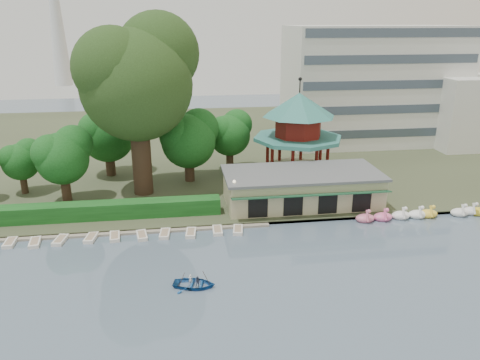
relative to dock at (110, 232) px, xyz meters
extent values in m
plane|color=slate|center=(12.00, -17.20, -0.12)|extent=(220.00, 220.00, 0.00)
cube|color=#424930|center=(12.00, 34.80, 0.08)|extent=(220.00, 70.00, 0.40)
cube|color=gray|center=(12.00, 0.10, 0.03)|extent=(220.00, 0.60, 0.30)
cube|color=gray|center=(0.00, 0.00, 0.00)|extent=(34.00, 1.60, 0.24)
cube|color=tan|center=(22.00, 4.80, 2.08)|extent=(18.00, 8.00, 3.60)
cube|color=#595B5E|center=(22.00, 4.80, 4.03)|extent=(18.60, 8.60, 0.30)
cube|color=#194C2D|center=(22.00, 0.50, 2.88)|extent=(18.00, 1.59, 0.45)
cylinder|color=tan|center=(24.00, 14.80, 0.88)|extent=(10.40, 10.40, 1.20)
cylinder|color=#2F786E|center=(24.00, 14.80, 5.73)|extent=(12.40, 12.40, 0.50)
cylinder|color=maroon|center=(24.00, 14.80, 7.38)|extent=(6.40, 6.40, 2.80)
cone|color=#2F786E|center=(24.00, 14.80, 10.38)|extent=(10.00, 10.00, 3.20)
cylinder|color=black|center=(24.00, 14.80, 12.88)|extent=(0.16, 0.16, 1.80)
cube|color=silver|center=(42.00, 32.80, 10.28)|extent=(30.00, 14.00, 20.00)
cube|color=silver|center=(58.00, 26.80, 6.28)|extent=(14.00, 10.00, 12.00)
cube|color=#1A581D|center=(-3.00, 3.30, 1.18)|extent=(30.00, 2.00, 1.80)
cylinder|color=black|center=(13.50, 1.80, 2.28)|extent=(0.12, 0.12, 4.00)
sphere|color=beige|center=(13.50, 1.80, 4.38)|extent=(0.36, 0.36, 0.36)
cylinder|color=#3A281C|center=(3.00, 10.80, 5.76)|extent=(2.40, 2.40, 10.96)
sphere|color=#28451A|center=(3.00, 10.80, 13.87)|extent=(13.34, 13.34, 13.34)
sphere|color=#28451A|center=(5.67, 12.80, 17.38)|extent=(10.00, 10.00, 10.00)
sphere|color=#28451A|center=(0.67, 9.47, 16.06)|extent=(9.34, 9.34, 9.34)
cylinder|color=#3A281C|center=(-6.00, 8.80, 2.50)|extent=(1.11, 1.11, 4.44)
sphere|color=#1A581D|center=(-6.00, 8.80, 5.78)|extent=(6.18, 6.18, 6.18)
sphere|color=#1A581D|center=(-4.76, 9.73, 7.20)|extent=(4.64, 4.64, 4.64)
sphere|color=#1A581D|center=(-7.08, 8.18, 6.67)|extent=(4.33, 4.33, 4.33)
cylinder|color=#3A281C|center=(-12.00, 12.80, 1.95)|extent=(0.83, 0.83, 3.34)
sphere|color=#1A581D|center=(-12.00, 12.80, 4.43)|extent=(4.61, 4.61, 4.61)
sphere|color=#1A581D|center=(-11.08, 13.49, 5.50)|extent=(3.46, 3.46, 3.46)
sphere|color=#1A581D|center=(-12.81, 12.34, 5.10)|extent=(3.23, 3.23, 3.23)
cylinder|color=#3A281C|center=(9.00, 14.80, 2.53)|extent=(1.31, 1.31, 4.49)
sphere|color=#1A581D|center=(9.00, 14.80, 5.85)|extent=(7.30, 7.30, 7.30)
sphere|color=#1A581D|center=(10.46, 15.89, 7.29)|extent=(5.47, 5.47, 5.47)
sphere|color=#1A581D|center=(7.72, 14.07, 6.75)|extent=(5.11, 5.11, 5.11)
cylinder|color=#3A281C|center=(15.00, 18.80, 2.38)|extent=(1.07, 1.07, 4.21)
sphere|color=#1A581D|center=(15.00, 18.80, 5.50)|extent=(5.93, 5.93, 5.93)
sphere|color=#1A581D|center=(16.19, 19.69, 6.84)|extent=(4.45, 4.45, 4.45)
sphere|color=#1A581D|center=(13.96, 18.21, 6.34)|extent=(4.15, 4.15, 4.15)
cylinder|color=#3A281C|center=(-2.00, 18.80, 2.59)|extent=(1.32, 1.32, 4.61)
sphere|color=#1A581D|center=(-2.00, 18.80, 6.00)|extent=(7.31, 7.31, 7.31)
sphere|color=#1A581D|center=(-0.54, 19.90, 7.47)|extent=(5.48, 5.48, 5.48)
sphere|color=#1A581D|center=(-3.28, 18.07, 6.92)|extent=(5.12, 5.12, 5.12)
ellipsoid|color=pink|center=(27.89, -0.78, 0.23)|extent=(2.16, 1.44, 0.99)
cylinder|color=pink|center=(27.89, -1.33, 0.78)|extent=(0.26, 0.79, 1.29)
sphere|color=pink|center=(27.89, -1.63, 1.43)|extent=(0.44, 0.44, 0.44)
ellipsoid|color=pink|center=(30.00, -0.69, 0.23)|extent=(2.16, 1.44, 0.99)
cylinder|color=pink|center=(30.00, -1.24, 0.78)|extent=(0.26, 0.79, 1.29)
sphere|color=pink|center=(30.00, -1.54, 1.43)|extent=(0.44, 0.44, 0.44)
ellipsoid|color=white|center=(32.22, -0.56, 0.23)|extent=(2.16, 1.44, 0.99)
cylinder|color=white|center=(32.22, -1.11, 0.78)|extent=(0.26, 0.79, 1.29)
sphere|color=white|center=(32.22, -1.41, 1.43)|extent=(0.44, 0.44, 0.44)
ellipsoid|color=white|center=(34.20, -0.57, 0.23)|extent=(2.16, 1.44, 0.99)
cylinder|color=white|center=(34.20, -1.12, 0.78)|extent=(0.26, 0.79, 1.29)
sphere|color=white|center=(34.20, -1.42, 1.43)|extent=(0.44, 0.44, 0.44)
ellipsoid|color=yellow|center=(35.53, -0.55, 0.23)|extent=(2.16, 1.44, 0.99)
cylinder|color=yellow|center=(35.53, -1.10, 0.78)|extent=(0.26, 0.79, 1.29)
sphere|color=yellow|center=(35.53, -1.40, 1.43)|extent=(0.44, 0.44, 0.44)
ellipsoid|color=white|center=(39.31, -0.69, 0.23)|extent=(2.16, 1.44, 0.99)
cylinder|color=white|center=(39.31, -1.24, 0.78)|extent=(0.26, 0.79, 1.29)
sphere|color=white|center=(39.31, -1.54, 1.43)|extent=(0.44, 0.44, 0.44)
ellipsoid|color=white|center=(40.80, -0.49, 0.23)|extent=(2.16, 1.44, 0.99)
cylinder|color=white|center=(40.80, -1.04, 0.78)|extent=(0.26, 0.79, 1.29)
sphere|color=white|center=(40.80, -1.34, 1.43)|extent=(0.44, 0.44, 0.44)
ellipsoid|color=yellow|center=(41.62, -0.77, 0.23)|extent=(2.16, 1.44, 0.99)
cube|color=silver|center=(-9.58, -1.25, 0.06)|extent=(1.06, 2.33, 0.36)
cube|color=silver|center=(-7.14, -1.58, 0.06)|extent=(1.28, 2.41, 0.36)
cube|color=silver|center=(-4.72, -1.38, 0.06)|extent=(1.36, 2.43, 0.36)
cube|color=silver|center=(-1.72, -1.23, 0.06)|extent=(1.31, 2.42, 0.36)
cube|color=silver|center=(0.66, -1.29, 0.06)|extent=(1.24, 2.39, 0.36)
cube|color=silver|center=(3.42, -1.43, 0.06)|extent=(1.34, 2.43, 0.36)
cube|color=silver|center=(5.76, -1.34, 0.06)|extent=(1.21, 2.38, 0.36)
cube|color=silver|center=(8.48, -1.50, 0.06)|extent=(1.24, 2.39, 0.36)
cube|color=silver|center=(11.29, -1.28, 0.06)|extent=(1.07, 2.33, 0.36)
cube|color=silver|center=(13.47, -1.45, 0.06)|extent=(1.35, 2.43, 0.36)
imported|color=#184E94|center=(8.36, -11.73, 0.40)|extent=(5.65, 4.59, 1.03)
imported|color=silver|center=(8.06, -11.53, 0.47)|extent=(0.40, 0.31, 0.98)
imported|color=#2B3245|center=(8.66, -11.93, 0.45)|extent=(0.53, 0.45, 0.95)
cylinder|color=#3A281C|center=(7.16, -11.73, 0.23)|extent=(0.94, 0.29, 2.01)
cylinder|color=#3A281C|center=(9.56, -11.73, 0.23)|extent=(0.94, 0.29, 2.01)
camera|label=1|loc=(7.43, -46.30, 21.24)|focal=35.00mm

